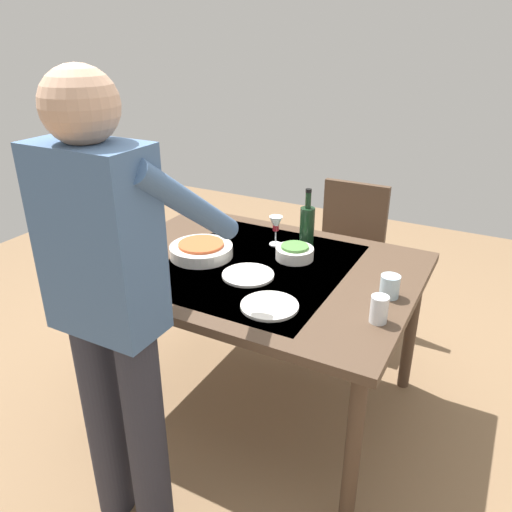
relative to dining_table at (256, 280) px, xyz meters
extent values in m
plane|color=#846647|center=(0.00, 0.00, -0.70)|extent=(6.00, 6.00, 0.00)
cube|color=#4C3828|center=(0.00, 0.00, 0.05)|extent=(1.44, 1.09, 0.04)
cube|color=beige|center=(0.00, 0.00, 0.07)|extent=(0.79, 0.93, 0.00)
cylinder|color=#4C3828|center=(-0.65, -0.48, -0.33)|extent=(0.06, 0.06, 0.73)
cylinder|color=#4C3828|center=(0.65, -0.48, -0.33)|extent=(0.06, 0.06, 0.73)
cylinder|color=#4C3828|center=(-0.65, 0.48, -0.33)|extent=(0.06, 0.06, 0.73)
cylinder|color=#4C3828|center=(0.65, 0.48, -0.33)|extent=(0.06, 0.06, 0.73)
cube|color=#352114|center=(-0.14, -0.85, -0.25)|extent=(0.40, 0.40, 0.04)
cube|color=#4C3828|center=(-0.14, -1.03, 0.00)|extent=(0.40, 0.04, 0.45)
cylinder|color=#4C3828|center=(-0.31, -1.02, -0.47)|extent=(0.04, 0.04, 0.43)
cylinder|color=#4C3828|center=(0.03, -1.02, -0.47)|extent=(0.04, 0.04, 0.43)
cylinder|color=#4C3828|center=(-0.31, -0.68, -0.47)|extent=(0.04, 0.04, 0.43)
cylinder|color=#4C3828|center=(0.03, -0.68, -0.47)|extent=(0.04, 0.04, 0.43)
cylinder|color=#2D2D38|center=(0.20, 0.83, -0.26)|extent=(0.14, 0.14, 0.88)
cylinder|color=#2D2D38|center=(0.00, 0.83, -0.26)|extent=(0.14, 0.14, 0.88)
cube|color=#47668E|center=(0.10, 0.83, 0.48)|extent=(0.36, 0.20, 0.60)
sphere|color=tan|center=(0.10, 0.83, 0.88)|extent=(0.22, 0.22, 0.22)
cylinder|color=#47668E|center=(0.27, 0.59, 0.56)|extent=(0.08, 0.52, 0.40)
cylinder|color=#47668E|center=(-0.07, 0.59, 0.56)|extent=(0.08, 0.52, 0.40)
cylinder|color=black|center=(-0.11, -0.32, 0.17)|extent=(0.07, 0.07, 0.20)
cylinder|color=black|center=(-0.11, -0.32, 0.31)|extent=(0.03, 0.03, 0.08)
cylinder|color=black|center=(-0.11, -0.32, 0.36)|extent=(0.03, 0.03, 0.02)
cylinder|color=white|center=(0.56, 0.36, 0.08)|extent=(0.06, 0.06, 0.01)
cylinder|color=white|center=(0.56, 0.36, 0.11)|extent=(0.01, 0.01, 0.07)
cone|color=white|center=(0.56, 0.36, 0.19)|extent=(0.07, 0.07, 0.07)
cylinder|color=maroon|center=(0.56, 0.36, 0.16)|extent=(0.03, 0.03, 0.03)
cylinder|color=white|center=(0.03, -0.26, 0.08)|extent=(0.06, 0.06, 0.01)
cylinder|color=white|center=(0.03, -0.26, 0.11)|extent=(0.01, 0.01, 0.07)
cone|color=white|center=(0.03, -0.26, 0.19)|extent=(0.07, 0.07, 0.07)
cylinder|color=maroon|center=(0.03, -0.26, 0.16)|extent=(0.03, 0.03, 0.03)
cylinder|color=silver|center=(-0.61, 0.00, 0.12)|extent=(0.08, 0.08, 0.09)
cylinder|color=silver|center=(-0.63, 0.21, 0.13)|extent=(0.07, 0.07, 0.11)
cylinder|color=white|center=(0.28, 0.03, 0.10)|extent=(0.30, 0.30, 0.05)
cylinder|color=#C6562D|center=(0.28, 0.03, 0.12)|extent=(0.22, 0.22, 0.03)
cylinder|color=white|center=(-0.12, -0.16, 0.10)|extent=(0.18, 0.18, 0.05)
cylinder|color=#4C843D|center=(-0.12, -0.16, 0.12)|extent=(0.13, 0.13, 0.03)
cylinder|color=white|center=(-0.02, 0.11, 0.08)|extent=(0.23, 0.23, 0.01)
cylinder|color=white|center=(-0.22, 0.30, 0.08)|extent=(0.23, 0.23, 0.01)
camera|label=1|loc=(-0.98, 1.84, 1.07)|focal=35.37mm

